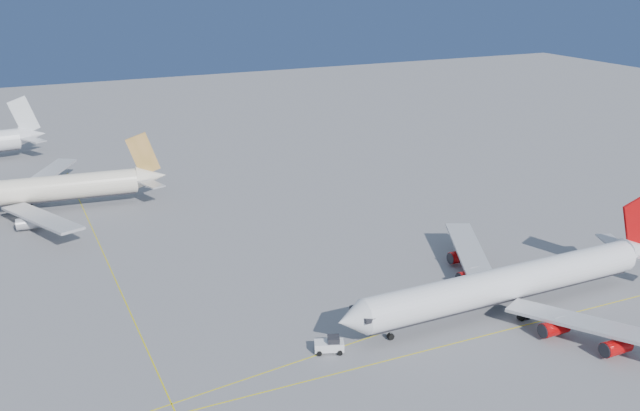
% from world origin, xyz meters
% --- Properties ---
extents(ground, '(500.00, 500.00, 0.00)m').
position_xyz_m(ground, '(0.00, 0.00, 0.00)').
color(ground, slate).
rests_on(ground, ground).
extents(taxiway_lines, '(118.86, 140.00, 0.02)m').
position_xyz_m(taxiway_lines, '(-14.71, 6.34, 0.01)').
color(taxiway_lines, '#D5C60B').
rests_on(taxiway_lines, ground).
extents(airliner_virgin, '(60.52, 54.47, 14.95)m').
position_xyz_m(airliner_virgin, '(14.40, -8.77, 4.51)').
color(airliner_virgin, white).
rests_on(airliner_virgin, ground).
extents(airliner_etihad, '(60.68, 55.84, 15.83)m').
position_xyz_m(airliner_etihad, '(-51.17, 71.89, 4.82)').
color(airliner_etihad, silver).
rests_on(airliner_etihad, ground).
extents(pushback_tug, '(4.56, 3.64, 2.30)m').
position_xyz_m(pushback_tug, '(-16.87, -8.55, 1.07)').
color(pushback_tug, white).
rests_on(pushback_tug, ground).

